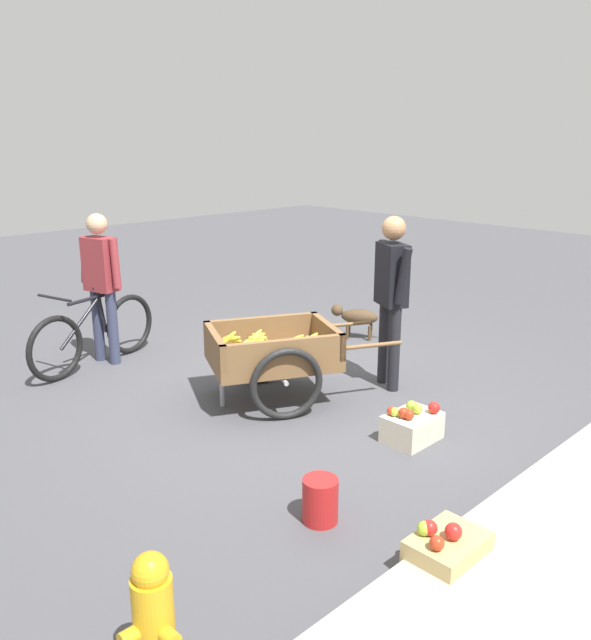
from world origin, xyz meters
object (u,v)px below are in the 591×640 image
(mixed_fruit_crate, at_px, (447,552))
(fruit_cart, at_px, (272,355))
(bicycle, at_px, (95,334))
(plastic_bucket, at_px, (320,500))
(cyclist_person, at_px, (101,275))
(apple_crate, at_px, (412,425))
(dog, at_px, (356,316))
(fire_hydrant, at_px, (154,622))
(vendor_person, at_px, (391,287))

(mixed_fruit_crate, bearing_deg, fruit_cart, -111.08)
(bicycle, xyz_separation_m, plastic_bucket, (0.38, 3.60, -0.21))
(cyclist_person, distance_m, apple_crate, 3.56)
(bicycle, distance_m, mixed_fruit_crate, 4.44)
(cyclist_person, bearing_deg, apple_crate, 103.37)
(dog, xyz_separation_m, fire_hydrant, (4.49, 2.71, 0.06))
(fruit_cart, bearing_deg, dog, -160.63)
(bicycle, bearing_deg, fruit_cart, 109.79)
(fruit_cart, xyz_separation_m, dog, (-1.97, -0.69, -0.16))
(fruit_cart, height_order, fire_hydrant, fruit_cart)
(vendor_person, relative_size, apple_crate, 3.72)
(dog, bearing_deg, bicycle, -25.48)
(cyclist_person, relative_size, mixed_fruit_crate, 3.59)
(dog, height_order, fire_hydrant, fire_hydrant)
(dog, bearing_deg, fruit_cart, 19.37)
(bicycle, relative_size, mixed_fruit_crate, 3.69)
(bicycle, xyz_separation_m, dog, (-2.67, 1.27, -0.08))
(fruit_cart, xyz_separation_m, mixed_fruit_crate, (0.95, 2.47, -0.31))
(plastic_bucket, bearing_deg, mixed_fruit_crate, 99.54)
(vendor_person, height_order, mixed_fruit_crate, vendor_person)
(plastic_bucket, bearing_deg, fruit_cart, -123.66)
(cyclist_person, relative_size, fire_hydrant, 2.36)
(vendor_person, distance_m, mixed_fruit_crate, 2.91)
(dog, xyz_separation_m, apple_crate, (1.72, 2.06, -0.14))
(fire_hydrant, bearing_deg, cyclist_person, -116.02)
(vendor_person, xyz_separation_m, cyclist_person, (1.59, -2.52, -0.04))
(fire_hydrant, distance_m, apple_crate, 2.85)
(vendor_person, distance_m, cyclist_person, 2.98)
(vendor_person, xyz_separation_m, dog, (-0.94, -1.21, -0.71))
(cyclist_person, height_order, plastic_bucket, cyclist_person)
(bicycle, height_order, cyclist_person, cyclist_person)
(fruit_cart, bearing_deg, bicycle, -70.21)
(plastic_bucket, bearing_deg, fire_hydrant, 14.77)
(cyclist_person, distance_m, dog, 2.93)
(cyclist_person, bearing_deg, dog, 152.56)
(fruit_cart, height_order, mixed_fruit_crate, fruit_cart)
(apple_crate, bearing_deg, fire_hydrant, 13.10)
(fruit_cart, relative_size, cyclist_person, 1.15)
(cyclist_person, height_order, mixed_fruit_crate, cyclist_person)
(apple_crate, bearing_deg, cyclist_person, -76.63)
(mixed_fruit_crate, bearing_deg, bicycle, -93.14)
(bicycle, height_order, apple_crate, bicycle)
(bicycle, distance_m, plastic_bucket, 3.63)
(cyclist_person, distance_m, mixed_fruit_crate, 4.56)
(fruit_cart, xyz_separation_m, plastic_bucket, (1.09, 1.64, -0.29))
(dog, relative_size, mixed_fruit_crate, 1.36)
(bicycle, xyz_separation_m, apple_crate, (-0.95, 3.34, -0.22))
(bicycle, bearing_deg, fire_hydrant, 65.49)
(cyclist_person, bearing_deg, bicycle, 14.58)
(vendor_person, height_order, cyclist_person, vendor_person)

